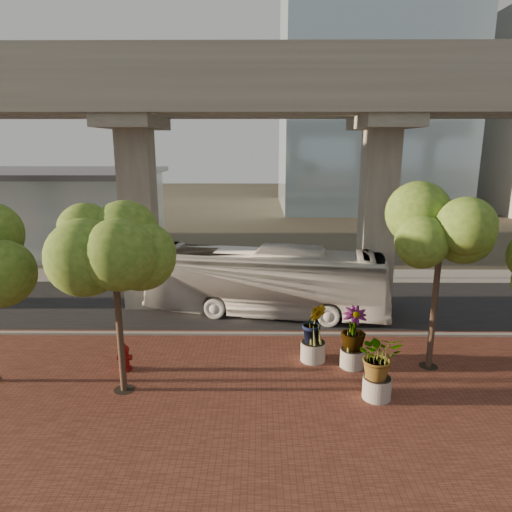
{
  "coord_description": "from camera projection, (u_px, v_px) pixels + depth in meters",
  "views": [
    {
      "loc": [
        0.12,
        -20.78,
        8.26
      ],
      "look_at": [
        -0.08,
        0.5,
        3.05
      ],
      "focal_mm": 32.0,
      "sensor_mm": 36.0,
      "label": 1
    }
  ],
  "objects": [
    {
      "name": "ground",
      "position": [
        258.0,
        319.0,
        22.15
      ],
      "size": [
        160.0,
        160.0,
        0.0
      ],
      "primitive_type": "plane",
      "color": "#343026",
      "rests_on": "ground"
    },
    {
      "name": "brick_plaza",
      "position": [
        256.0,
        413.0,
        14.37
      ],
      "size": [
        70.0,
        13.0,
        0.06
      ],
      "primitive_type": "cube",
      "color": "brown",
      "rests_on": "ground"
    },
    {
      "name": "asphalt_road",
      "position": [
        258.0,
        305.0,
        24.09
      ],
      "size": [
        90.0,
        8.0,
        0.04
      ],
      "primitive_type": "cube",
      "color": "black",
      "rests_on": "ground"
    },
    {
      "name": "curb_strip",
      "position": [
        257.0,
        334.0,
        20.19
      ],
      "size": [
        70.0,
        0.25,
        0.16
      ],
      "primitive_type": "cube",
      "color": "#9B9990",
      "rests_on": "ground"
    },
    {
      "name": "far_sidewalk",
      "position": [
        258.0,
        276.0,
        29.43
      ],
      "size": [
        90.0,
        3.0,
        0.06
      ],
      "primitive_type": "cube",
      "color": "#9B9990",
      "rests_on": "ground"
    },
    {
      "name": "transit_viaduct",
      "position": [
        258.0,
        165.0,
        22.36
      ],
      "size": [
        72.0,
        5.6,
        12.4
      ],
      "color": "gray",
      "rests_on": "ground"
    },
    {
      "name": "station_pavilion",
      "position": [
        13.0,
        208.0,
        37.11
      ],
      "size": [
        23.0,
        13.0,
        6.3
      ],
      "color": "silver",
      "rests_on": "ground"
    },
    {
      "name": "transit_bus",
      "position": [
        266.0,
        282.0,
        22.56
      ],
      "size": [
        12.25,
        4.86,
        3.33
      ],
      "primitive_type": "imported",
      "rotation": [
        0.0,
        0.0,
        1.39
      ],
      "color": "silver",
      "rests_on": "ground"
    },
    {
      "name": "fire_hydrant",
      "position": [
        125.0,
        357.0,
        16.96
      ],
      "size": [
        0.53,
        0.47,
        1.06
      ],
      "color": "maroon",
      "rests_on": "ground"
    },
    {
      "name": "planter_front",
      "position": [
        379.0,
        359.0,
        14.85
      ],
      "size": [
        2.09,
        2.09,
        2.3
      ],
      "color": "#ABA79B",
      "rests_on": "ground"
    },
    {
      "name": "planter_right",
      "position": [
        353.0,
        332.0,
        16.98
      ],
      "size": [
        2.2,
        2.2,
        2.35
      ],
      "color": "#AEAA9D",
      "rests_on": "ground"
    },
    {
      "name": "planter_left",
      "position": [
        314.0,
        326.0,
        17.49
      ],
      "size": [
        2.16,
        2.16,
        2.37
      ],
      "color": "#ABA39B",
      "rests_on": "ground"
    },
    {
      "name": "street_tree_near_west",
      "position": [
        114.0,
        258.0,
        14.57
      ],
      "size": [
        3.72,
        3.72,
        6.37
      ],
      "color": "#4F3B2D",
      "rests_on": "ground"
    },
    {
      "name": "street_tree_near_east",
      "position": [
        442.0,
        230.0,
        16.09
      ],
      "size": [
        3.6,
        3.6,
        6.94
      ],
      "color": "#4F3B2D",
      "rests_on": "ground"
    },
    {
      "name": "streetlamp_west",
      "position": [
        130.0,
        213.0,
        27.73
      ],
      "size": [
        0.36,
        1.05,
        7.26
      ],
      "color": "#313136",
      "rests_on": "ground"
    },
    {
      "name": "streetlamp_east",
      "position": [
        389.0,
        204.0,
        27.55
      ],
      "size": [
        0.4,
        1.18,
        8.14
      ],
      "color": "#303136",
      "rests_on": "ground"
    }
  ]
}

